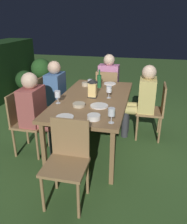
# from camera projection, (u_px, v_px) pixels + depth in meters

# --- Properties ---
(ground_plane) EXTENTS (16.00, 16.00, 0.00)m
(ground_plane) POSITION_uv_depth(u_px,v_px,m) (94.00, 143.00, 3.52)
(ground_plane) COLOR #385B28
(dining_table) EXTENTS (1.83, 0.96, 0.74)m
(dining_table) POSITION_uv_depth(u_px,v_px,m) (94.00, 101.00, 3.26)
(dining_table) COLOR olive
(dining_table) RESTS_ON ground
(chair_head_far) EXTENTS (0.40, 0.42, 0.87)m
(chair_head_far) POSITION_uv_depth(u_px,v_px,m) (107.00, 91.00, 4.39)
(chair_head_far) COLOR #937047
(chair_head_far) RESTS_ON ground
(person_in_pink) EXTENTS (0.48, 0.38, 1.15)m
(person_in_pink) POSITION_uv_depth(u_px,v_px,m) (109.00, 80.00, 4.50)
(person_in_pink) COLOR #C675A3
(person_in_pink) RESTS_ON ground
(chair_side_right_b) EXTENTS (0.42, 0.40, 0.87)m
(chair_side_right_b) POSITION_uv_depth(u_px,v_px,m) (49.00, 100.00, 3.89)
(chair_side_right_b) COLOR #937047
(chair_side_right_b) RESTS_ON ground
(person_in_blue) EXTENTS (0.38, 0.47, 1.15)m
(person_in_blue) POSITION_uv_depth(u_px,v_px,m) (59.00, 92.00, 3.79)
(person_in_blue) COLOR #426699
(person_in_blue) RESTS_ON ground
(chair_side_right_a) EXTENTS (0.42, 0.40, 0.87)m
(chair_side_right_a) POSITION_uv_depth(u_px,v_px,m) (25.00, 120.00, 3.15)
(chair_side_right_a) COLOR #937047
(chair_side_right_a) RESTS_ON ground
(person_in_rust) EXTENTS (0.38, 0.47, 1.15)m
(person_in_rust) POSITION_uv_depth(u_px,v_px,m) (37.00, 111.00, 3.05)
(person_in_rust) COLOR #9E4C47
(person_in_rust) RESTS_ON ground
(chair_side_left_b) EXTENTS (0.42, 0.40, 0.87)m
(chair_side_left_b) POSITION_uv_depth(u_px,v_px,m) (155.00, 109.00, 3.53)
(chair_side_left_b) COLOR #937047
(chair_side_left_b) RESTS_ON ground
(person_in_mustard) EXTENTS (0.38, 0.47, 1.15)m
(person_in_mustard) POSITION_uv_depth(u_px,v_px,m) (142.00, 98.00, 3.51)
(person_in_mustard) COLOR tan
(person_in_mustard) RESTS_ON ground
(chair_head_near) EXTENTS (0.40, 0.42, 0.87)m
(chair_head_near) POSITION_uv_depth(u_px,v_px,m) (67.00, 159.00, 2.29)
(chair_head_near) COLOR #937047
(chair_head_near) RESTS_ON ground
(lantern_centerpiece) EXTENTS (0.15, 0.15, 0.27)m
(lantern_centerpiece) POSITION_uv_depth(u_px,v_px,m) (93.00, 87.00, 3.20)
(lantern_centerpiece) COLOR black
(lantern_centerpiece) RESTS_ON dining_table
(green_bottle_on_table) EXTENTS (0.07, 0.07, 0.29)m
(green_bottle_on_table) POSITION_uv_depth(u_px,v_px,m) (99.00, 81.00, 3.66)
(green_bottle_on_table) COLOR #1E5B2D
(green_bottle_on_table) RESTS_ON dining_table
(wine_glass_a) EXTENTS (0.08, 0.08, 0.17)m
(wine_glass_a) POSITION_uv_depth(u_px,v_px,m) (111.00, 113.00, 2.43)
(wine_glass_a) COLOR silver
(wine_glass_a) RESTS_ON dining_table
(wine_glass_b) EXTENTS (0.08, 0.08, 0.17)m
(wine_glass_b) POSITION_uv_depth(u_px,v_px,m) (58.00, 95.00, 2.99)
(wine_glass_b) COLOR silver
(wine_glass_b) RESTS_ON dining_table
(wine_glass_c) EXTENTS (0.08, 0.08, 0.17)m
(wine_glass_c) POSITION_uv_depth(u_px,v_px,m) (90.00, 83.00, 3.53)
(wine_glass_c) COLOR silver
(wine_glass_c) RESTS_ON dining_table
(wine_glass_d) EXTENTS (0.08, 0.08, 0.17)m
(wine_glass_d) POSITION_uv_depth(u_px,v_px,m) (109.00, 90.00, 3.19)
(wine_glass_d) COLOR silver
(wine_glass_d) RESTS_ON dining_table
(plate_a) EXTENTS (0.20, 0.20, 0.01)m
(plate_a) POSITION_uv_depth(u_px,v_px,m) (65.00, 117.00, 2.59)
(plate_a) COLOR white
(plate_a) RESTS_ON dining_table
(plate_b) EXTENTS (0.23, 0.23, 0.01)m
(plate_b) POSITION_uv_depth(u_px,v_px,m) (99.00, 106.00, 2.92)
(plate_b) COLOR white
(plate_b) RESTS_ON dining_table
(plate_c) EXTENTS (0.20, 0.20, 0.01)m
(plate_c) POSITION_uv_depth(u_px,v_px,m) (110.00, 84.00, 3.88)
(plate_c) COLOR white
(plate_c) RESTS_ON dining_table
(bowl_olives) EXTENTS (0.16, 0.16, 0.04)m
(bowl_olives) POSITION_uv_depth(u_px,v_px,m) (79.00, 105.00, 2.92)
(bowl_olives) COLOR #BCAD8E
(bowl_olives) RESTS_ON dining_table
(bowl_bread) EXTENTS (0.15, 0.15, 0.05)m
(bowl_bread) POSITION_uv_depth(u_px,v_px,m) (94.00, 117.00, 2.55)
(bowl_bread) COLOR silver
(bowl_bread) RESTS_ON dining_table
(bowl_salad) EXTENTS (0.12, 0.12, 0.06)m
(bowl_salad) POSITION_uv_depth(u_px,v_px,m) (85.00, 84.00, 3.78)
(bowl_salad) COLOR #BCAD8E
(bowl_salad) RESTS_ON dining_table
(potted_plant_by_hedge) EXTENTS (0.43, 0.43, 0.67)m
(potted_plant_by_hedge) POSITION_uv_depth(u_px,v_px,m) (25.00, 82.00, 5.27)
(potted_plant_by_hedge) COLOR brown
(potted_plant_by_hedge) RESTS_ON ground
(potted_plant_corner) EXTENTS (0.52, 0.52, 0.80)m
(potted_plant_corner) POSITION_uv_depth(u_px,v_px,m) (41.00, 71.00, 6.03)
(potted_plant_corner) COLOR brown
(potted_plant_corner) RESTS_ON ground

